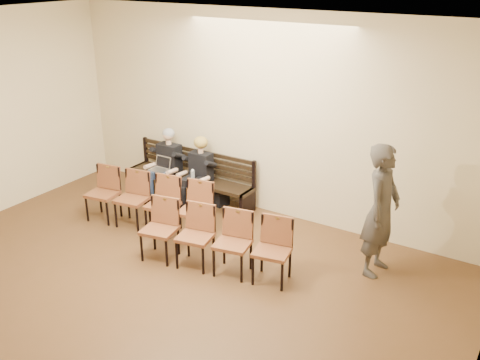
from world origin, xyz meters
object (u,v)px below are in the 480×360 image
object	(u,v)px
bag	(218,197)
water_bottle	(193,182)
laptop	(159,171)
chair_row_front	(147,203)
bench	(191,188)
seated_man	(166,164)
seated_woman	(198,175)
passerby	(382,201)
chair_row_back	(213,241)

from	to	relation	value
bag	water_bottle	bearing A→B (deg)	-109.63
laptop	chair_row_front	bearing A→B (deg)	-69.81
bench	laptop	world-z (taller)	laptop
seated_man	bag	world-z (taller)	seated_man
seated_woman	bag	world-z (taller)	seated_woman
passerby	chair_row_front	distance (m)	3.82
seated_man	chair_row_back	world-z (taller)	seated_man
passerby	chair_row_back	bearing A→B (deg)	123.79
bag	chair_row_front	distance (m)	1.53
chair_row_back	water_bottle	bearing A→B (deg)	124.29
laptop	seated_woman	bearing A→B (deg)	4.54
seated_man	seated_woman	xyz separation A→B (m)	(0.73, 0.00, -0.06)
laptop	passerby	distance (m)	4.33
chair_row_back	laptop	bearing A→B (deg)	135.87
laptop	water_bottle	distance (m)	0.86
bench	chair_row_front	bearing A→B (deg)	-85.27
bag	passerby	world-z (taller)	passerby
bench	passerby	bearing A→B (deg)	-8.97
water_bottle	passerby	xyz separation A→B (m)	(3.43, -0.19, 0.54)
seated_woman	chair_row_front	distance (m)	1.23
laptop	bench	bearing A→B (deg)	23.21
bench	water_bottle	bearing A→B (deg)	-47.32
water_bottle	chair_row_front	bearing A→B (deg)	-105.93
seated_woman	passerby	bearing A→B (deg)	-7.75
seated_man	chair_row_front	distance (m)	1.35
chair_row_front	seated_woman	bearing A→B (deg)	73.06
bench	laptop	xyz separation A→B (m)	(-0.48, -0.32, 0.35)
passerby	chair_row_back	world-z (taller)	passerby
seated_woman	bag	bearing A→B (deg)	38.09
bench	seated_man	size ratio (longest dim) A/B	2.02
bag	seated_man	bearing A→B (deg)	-167.77
water_bottle	passerby	distance (m)	3.48
water_bottle	chair_row_back	world-z (taller)	chair_row_back
bag	chair_row_front	size ratio (longest dim) A/B	0.16
seated_man	chair_row_back	xyz separation A→B (m)	(2.25, -1.69, -0.18)
chair_row_back	bag	bearing A→B (deg)	111.94
seated_man	laptop	bearing A→B (deg)	-96.78
seated_woman	water_bottle	size ratio (longest dim) A/B	4.96
bench	passerby	size ratio (longest dim) A/B	1.17
seated_man	laptop	world-z (taller)	seated_man
bench	seated_man	bearing A→B (deg)	-165.41
chair_row_front	water_bottle	bearing A→B (deg)	64.82
laptop	water_bottle	size ratio (longest dim) A/B	1.42
seated_woman	laptop	size ratio (longest dim) A/B	3.49
bag	chair_row_back	distance (m)	2.30
chair_row_back	bench	bearing A→B (deg)	123.73
water_bottle	bag	size ratio (longest dim) A/B	0.63
chair_row_back	seated_man	bearing A→B (deg)	132.15
chair_row_front	chair_row_back	bearing A→B (deg)	-25.14
seated_man	bag	xyz separation A→B (m)	(1.02, 0.22, -0.50)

